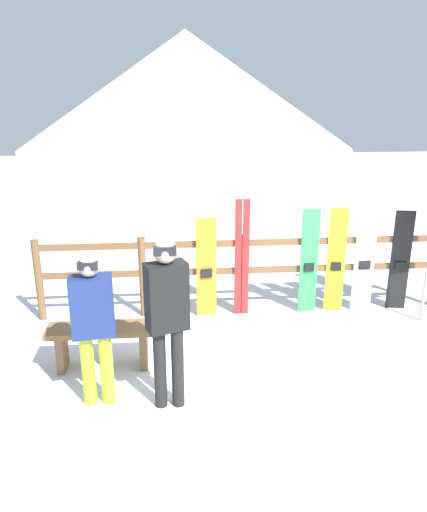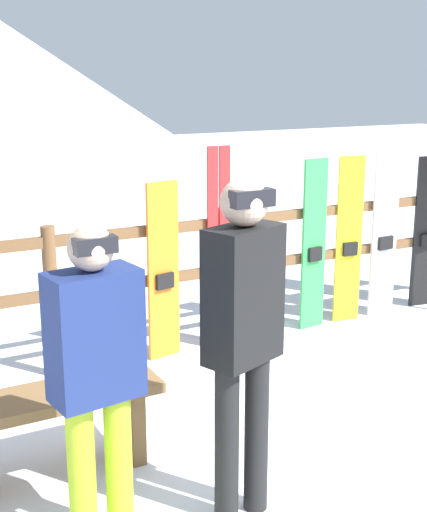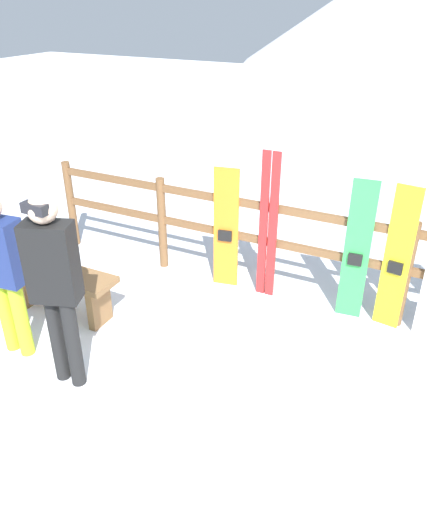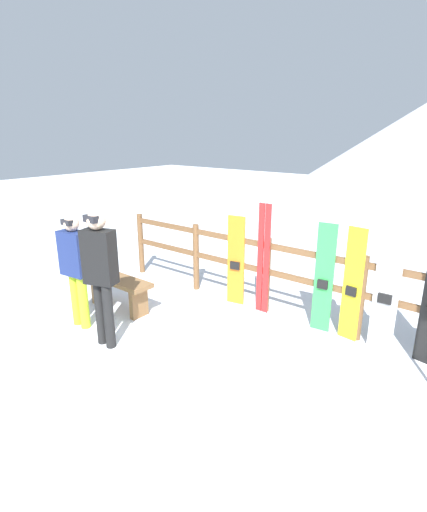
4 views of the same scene
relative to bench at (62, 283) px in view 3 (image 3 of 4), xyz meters
name	(u,v)px [view 3 (image 3 of 4)]	position (x,y,z in m)	size (l,w,h in m)	color
ground_plane	(199,385)	(1.76, -0.35, -0.36)	(40.00, 40.00, 0.00)	white
fence	(272,238)	(1.76, 1.32, 0.31)	(5.57, 0.10, 1.12)	brown
bench	(62,283)	(0.00, 0.00, 0.00)	(1.20, 0.36, 0.50)	brown
person_black	(54,278)	(0.73, -0.78, 0.66)	(0.42, 0.32, 1.70)	black
person_navy	(2,267)	(0.04, -0.68, 0.54)	(0.42, 0.27, 1.54)	#B7D826
snowboard_orange	(226,229)	(1.24, 1.26, 0.33)	(0.28, 0.09, 1.38)	orange
ski_pair_red	(268,227)	(1.72, 1.27, 0.45)	(0.19, 0.02, 1.62)	red
snowboard_green	(357,252)	(2.65, 1.26, 0.37)	(0.25, 0.07, 1.47)	green
snowboard_yellow	(397,260)	(3.02, 1.26, 0.38)	(0.25, 0.08, 1.47)	yellow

